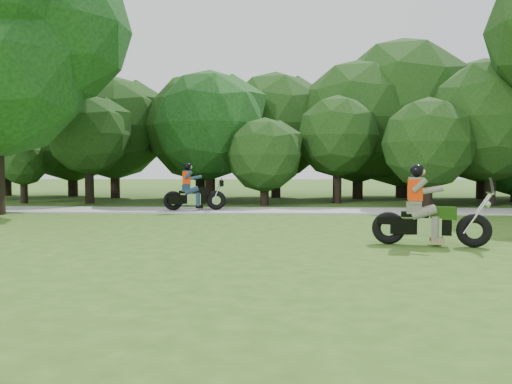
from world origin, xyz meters
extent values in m
plane|color=#2D5317|center=(0.00, 0.00, 0.00)|extent=(100.00, 100.00, 0.00)
cube|color=#A2A29D|center=(0.00, 8.00, 0.03)|extent=(60.00, 2.20, 0.06)
cylinder|color=black|center=(-9.28, 15.06, 0.90)|extent=(0.46, 0.46, 1.80)
sphere|color=#16350F|center=(-9.28, 15.06, 3.46)|extent=(5.11, 5.11, 5.11)
cylinder|color=black|center=(-4.19, 12.42, 0.90)|extent=(0.44, 0.44, 1.80)
sphere|color=#113E14|center=(-4.19, 12.42, 3.37)|extent=(4.82, 4.82, 4.82)
cylinder|color=black|center=(-1.30, 15.68, 0.90)|extent=(0.47, 0.47, 1.80)
sphere|color=#16350F|center=(-1.30, 15.68, 3.56)|extent=(5.43, 5.43, 5.43)
cylinder|color=black|center=(1.33, 12.07, 0.86)|extent=(0.38, 0.38, 1.72)
sphere|color=#16350F|center=(1.33, 12.07, 2.86)|extent=(3.50, 3.50, 3.50)
cylinder|color=black|center=(-11.95, 16.34, 0.90)|extent=(0.50, 0.50, 1.80)
sphere|color=#16350F|center=(-11.95, 16.34, 3.75)|extent=(6.01, 6.01, 6.01)
cylinder|color=black|center=(7.19, 10.73, 0.90)|extent=(0.45, 0.45, 1.80)
sphere|color=#16350F|center=(7.19, 10.73, 3.39)|extent=(4.90, 4.90, 4.90)
cylinder|color=black|center=(-9.19, 11.42, 0.90)|extent=(0.37, 0.37, 1.80)
sphere|color=#16350F|center=(-9.19, 11.42, 2.91)|extent=(3.40, 3.40, 3.40)
cylinder|color=black|center=(-1.75, 10.60, 0.52)|extent=(0.35, 0.35, 1.05)
sphere|color=#16350F|center=(-1.75, 10.60, 2.03)|extent=(3.01, 3.01, 3.01)
cylinder|color=black|center=(4.99, 15.83, 0.90)|extent=(0.57, 0.57, 1.80)
sphere|color=#16350F|center=(4.99, 15.83, 4.21)|extent=(7.40, 7.40, 7.40)
cylinder|color=black|center=(2.66, 14.86, 0.90)|extent=(0.49, 0.49, 1.80)
sphere|color=#16350F|center=(2.66, 14.86, 3.72)|extent=(5.90, 5.90, 5.90)
cylinder|color=black|center=(4.48, 9.81, 0.66)|extent=(0.37, 0.37, 1.32)
sphere|color=#16350F|center=(4.48, 9.81, 2.46)|extent=(3.49, 3.49, 3.49)
cylinder|color=black|center=(-15.73, 16.73, 0.90)|extent=(0.49, 0.49, 1.80)
sphere|color=#16350F|center=(-15.73, 16.73, 3.69)|extent=(5.80, 5.80, 5.80)
cylinder|color=black|center=(-4.94, 14.51, 0.87)|extent=(0.46, 0.46, 1.75)
sphere|color=#16350F|center=(-4.94, 14.51, 3.45)|extent=(5.23, 5.23, 5.23)
cylinder|color=black|center=(-12.04, 11.44, 0.55)|extent=(0.30, 0.30, 1.10)
sphere|color=#16350F|center=(-12.04, 11.44, 1.75)|extent=(2.00, 2.00, 2.00)
cylinder|color=black|center=(8.61, 15.03, 0.90)|extent=(0.50, 0.50, 1.80)
sphere|color=#16350F|center=(8.61, 15.03, 3.74)|extent=(5.97, 5.97, 5.97)
sphere|color=#113E14|center=(-8.74, 7.30, 6.20)|extent=(5.12, 5.12, 5.12)
torus|color=black|center=(1.01, 0.79, 0.33)|extent=(0.69, 0.33, 0.66)
torus|color=black|center=(2.58, 0.44, 0.33)|extent=(0.69, 0.33, 0.66)
cube|color=black|center=(1.61, 0.65, 0.38)|extent=(1.18, 0.47, 0.30)
cube|color=silver|center=(1.76, 0.62, 0.38)|extent=(0.51, 0.41, 0.38)
cube|color=black|center=(2.02, 0.56, 0.66)|extent=(0.54, 0.38, 0.25)
cube|color=black|center=(1.48, 0.68, 0.63)|extent=(0.55, 0.40, 0.09)
cylinder|color=silver|center=(2.62, 0.43, 0.66)|extent=(0.51, 0.15, 0.79)
cylinder|color=silver|center=(2.84, 0.38, 1.07)|extent=(0.16, 0.60, 0.03)
cube|color=#535847|center=(1.48, 0.68, 0.76)|extent=(0.36, 0.41, 0.23)
cube|color=#535847|center=(1.50, 0.68, 1.10)|extent=(0.33, 0.44, 0.53)
cube|color=#FF3205|center=(1.50, 0.68, 1.12)|extent=(0.36, 0.49, 0.42)
sphere|color=black|center=(1.53, 0.67, 1.50)|extent=(0.27, 0.27, 0.27)
torus|color=black|center=(-4.83, 7.61, 0.40)|extent=(0.70, 0.31, 0.67)
torus|color=black|center=(-3.37, 7.88, 0.40)|extent=(0.70, 0.31, 0.67)
cube|color=black|center=(-4.27, 7.71, 0.44)|extent=(1.09, 0.42, 0.31)
cube|color=silver|center=(-4.13, 7.74, 0.44)|extent=(0.51, 0.40, 0.38)
cube|color=black|center=(-3.89, 7.78, 0.73)|extent=(0.54, 0.37, 0.25)
cube|color=black|center=(-4.39, 7.69, 0.69)|extent=(0.55, 0.39, 0.10)
cylinder|color=silver|center=(-3.33, 7.89, 0.73)|extent=(0.38, 0.11, 0.86)
cylinder|color=silver|center=(-3.17, 7.92, 1.14)|extent=(0.14, 0.61, 0.03)
cube|color=black|center=(-4.74, 7.41, 0.44)|extent=(0.42, 0.19, 0.33)
cube|color=black|center=(-4.82, 7.83, 0.44)|extent=(0.42, 0.19, 0.33)
cube|color=#1A2E46|center=(-4.39, 7.69, 0.83)|extent=(0.35, 0.41, 0.23)
cube|color=#1A2E46|center=(-4.37, 7.70, 1.17)|extent=(0.32, 0.44, 0.54)
cube|color=#FF3205|center=(-4.37, 7.70, 1.19)|extent=(0.35, 0.48, 0.42)
sphere|color=black|center=(-4.34, 7.70, 1.58)|extent=(0.27, 0.27, 0.27)
camera|label=1|loc=(-1.27, -9.38, 1.59)|focal=35.00mm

